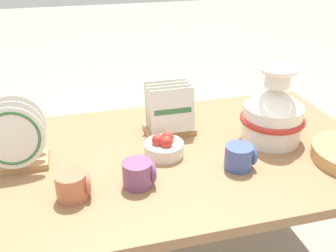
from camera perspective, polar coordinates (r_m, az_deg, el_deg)
The scene contains 8 objects.
display_table at distance 1.45m, azimuth -0.00°, elevation -6.05°, with size 1.51×0.86×0.62m.
ceramic_vase at distance 1.51m, azimuth 15.02°, elevation 2.03°, with size 0.24×0.24×0.29m.
dish_rack_round_plates at distance 1.39m, azimuth -21.33°, elevation -2.21°, with size 0.21×0.14×0.23m.
dish_rack_square_plates at distance 1.53m, azimuth 0.18°, elevation 1.60°, with size 0.19×0.13×0.20m.
mug_cobalt_glaze at distance 1.34m, azimuth 10.38°, elevation -4.42°, with size 0.10×0.09×0.08m.
mug_plum_glaze at distance 1.23m, azimuth -4.25°, elevation -6.91°, with size 0.10×0.09×0.08m.
mug_terracotta_glaze at distance 1.21m, azimuth -13.59°, elevation -8.44°, with size 0.10×0.09×0.08m.
fruit_bowl at distance 1.39m, azimuth -0.60°, elevation -3.05°, with size 0.14×0.14×0.08m.
Camera 1 is at (-0.32, -1.18, 1.34)m, focal length 42.00 mm.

